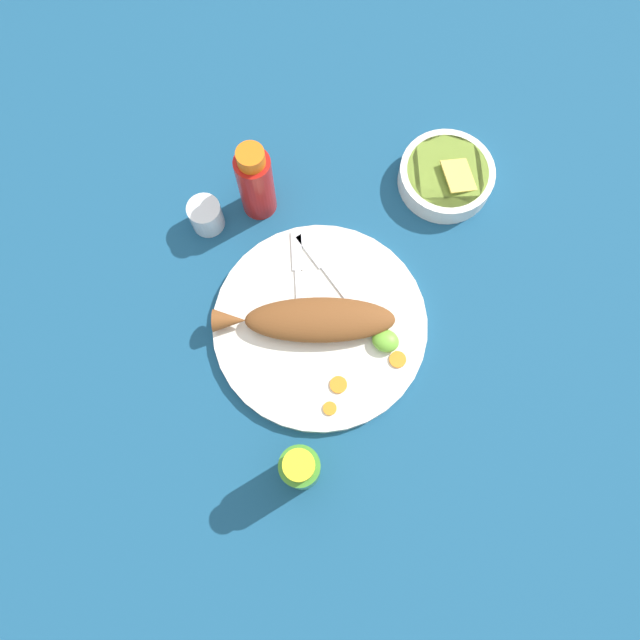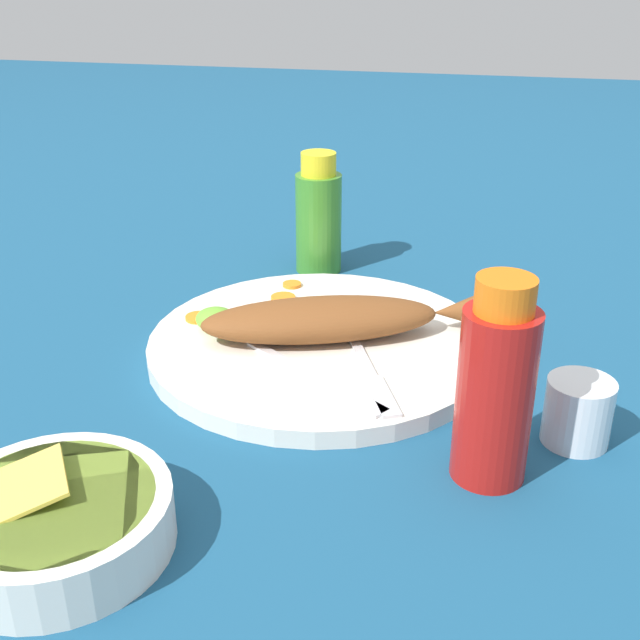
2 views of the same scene
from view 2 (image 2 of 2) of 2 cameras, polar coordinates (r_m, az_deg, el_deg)
name	(u,v)px [view 2 (image 2 of 2)]	position (r m, az deg, el deg)	size (l,w,h in m)	color
ground_plane	(320,353)	(0.83, 0.00, -2.36)	(4.00, 4.00, 0.00)	navy
main_plate	(320,345)	(0.83, 0.00, -1.81)	(0.35, 0.35, 0.02)	white
fried_fish	(332,319)	(0.82, 0.89, 0.09)	(0.29, 0.16, 0.04)	brown
fork_near	(370,373)	(0.76, 3.59, -3.76)	(0.09, 0.18, 0.00)	silver
fork_far	(321,380)	(0.74, 0.06, -4.32)	(0.16, 0.12, 0.00)	silver
carrot_slice_near	(292,285)	(0.95, -2.01, 2.54)	(0.02, 0.02, 0.00)	orange
carrot_slice_mid	(283,298)	(0.91, -2.64, 1.58)	(0.03, 0.03, 0.00)	orange
carrot_slice_far	(198,318)	(0.88, -8.66, 0.18)	(0.03, 0.03, 0.00)	orange
lime_wedge_main	(216,319)	(0.84, -7.38, 0.06)	(0.04, 0.04, 0.02)	#6BB233
hot_sauce_bottle_red	(495,387)	(0.63, 12.37, -4.70)	(0.06, 0.06, 0.17)	#B21914
hot_sauce_bottle_green	(318,217)	(1.03, -0.11, 7.34)	(0.06, 0.06, 0.15)	#3D8428
salt_cup	(577,415)	(0.72, 17.83, -6.48)	(0.06, 0.06, 0.06)	silver
guacamole_bowl	(54,519)	(0.60, -18.37, -13.29)	(0.17, 0.17, 0.05)	white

